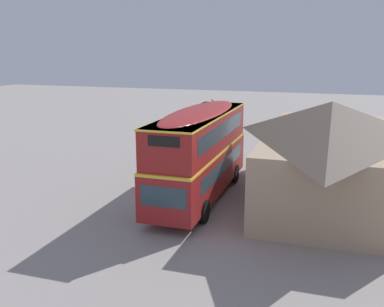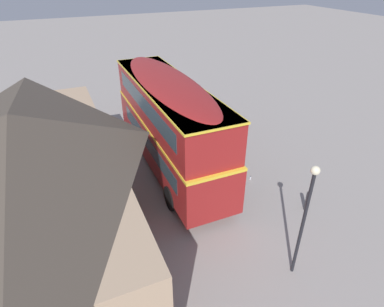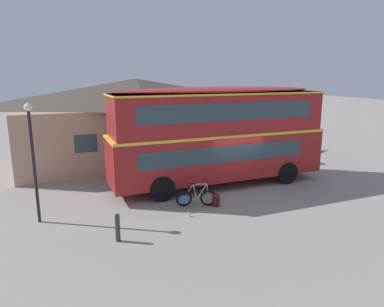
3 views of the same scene
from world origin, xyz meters
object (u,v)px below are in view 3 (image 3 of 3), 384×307
(street_lamp, at_px, (32,150))
(double_decker_bus, at_px, (219,132))
(backpack_on_ground, at_px, (216,200))
(kerb_bollard, at_px, (118,227))
(water_bottle_clear_plastic, at_px, (189,214))
(touring_bicycle, at_px, (195,198))
(water_bottle_green_metal, at_px, (195,206))

(street_lamp, bearing_deg, double_decker_bus, 10.86)
(backpack_on_ground, relative_size, kerb_bollard, 0.56)
(water_bottle_clear_plastic, distance_m, street_lamp, 6.15)
(touring_bicycle, height_order, water_bottle_clear_plastic, touring_bicycle)
(water_bottle_green_metal, xyz_separation_m, street_lamp, (-5.82, 1.02, 2.60))
(double_decker_bus, relative_size, kerb_bollard, 10.89)
(double_decker_bus, distance_m, backpack_on_ground, 3.78)
(water_bottle_green_metal, distance_m, kerb_bollard, 3.79)
(water_bottle_green_metal, bearing_deg, backpack_on_ground, -1.51)
(backpack_on_ground, height_order, street_lamp, street_lamp)
(double_decker_bus, xyz_separation_m, touring_bicycle, (-2.20, -2.28, -2.27))
(water_bottle_clear_plastic, distance_m, water_bottle_green_metal, 0.81)
(water_bottle_green_metal, bearing_deg, water_bottle_clear_plastic, -128.90)
(backpack_on_ground, bearing_deg, water_bottle_green_metal, 178.49)
(double_decker_bus, height_order, water_bottle_green_metal, double_decker_bus)
(backpack_on_ground, relative_size, water_bottle_green_metal, 2.07)
(water_bottle_green_metal, distance_m, street_lamp, 6.45)
(touring_bicycle, bearing_deg, street_lamp, 173.13)
(backpack_on_ground, xyz_separation_m, kerb_bollard, (-4.35, -1.60, 0.22))
(double_decker_bus, xyz_separation_m, water_bottle_green_metal, (-2.33, -2.58, -2.52))
(water_bottle_clear_plastic, height_order, kerb_bollard, kerb_bollard)
(double_decker_bus, distance_m, water_bottle_green_metal, 4.30)
(kerb_bollard, bearing_deg, water_bottle_clear_plastic, 19.03)
(touring_bicycle, bearing_deg, water_bottle_green_metal, -113.02)
(double_decker_bus, height_order, touring_bicycle, double_decker_bus)
(touring_bicycle, height_order, water_bottle_green_metal, touring_bicycle)
(double_decker_bus, distance_m, touring_bicycle, 3.90)
(backpack_on_ground, bearing_deg, double_decker_bus, 62.05)
(water_bottle_clear_plastic, xyz_separation_m, kerb_bollard, (-2.90, -1.00, 0.40))
(backpack_on_ground, distance_m, water_bottle_clear_plastic, 1.58)
(street_lamp, height_order, kerb_bollard, street_lamp)
(backpack_on_ground, bearing_deg, kerb_bollard, -159.80)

